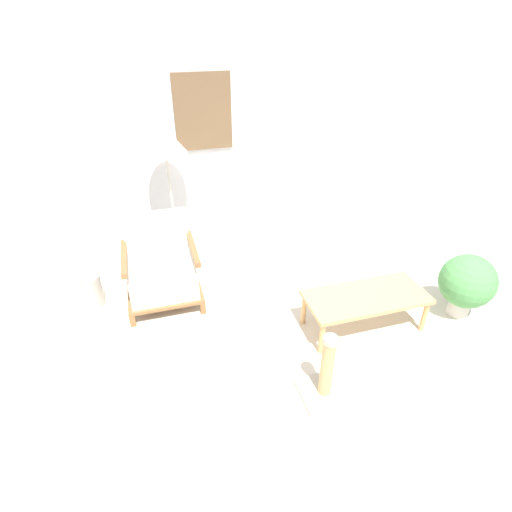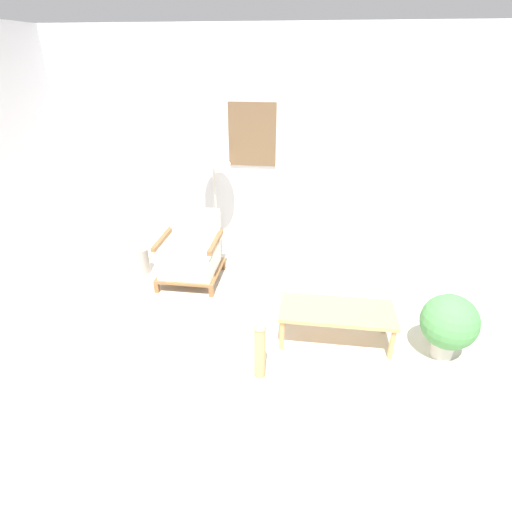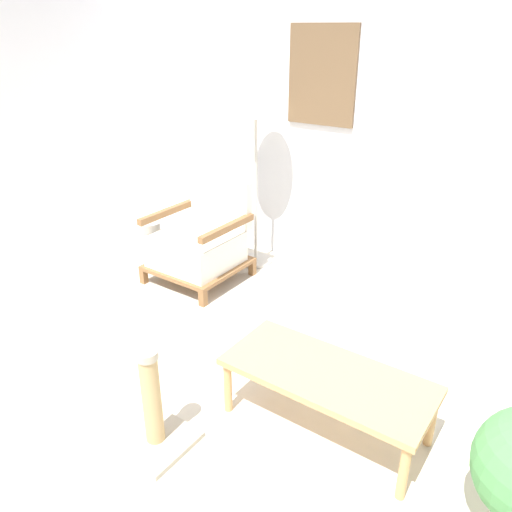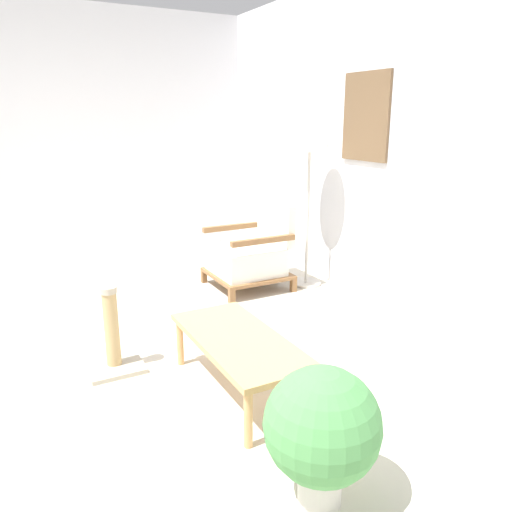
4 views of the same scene
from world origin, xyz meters
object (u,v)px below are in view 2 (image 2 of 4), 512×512
(floor_lamp, at_px, (213,160))
(coffee_table, at_px, (337,313))
(armchair, at_px, (191,255))
(vase, at_px, (141,260))
(scratching_post, at_px, (260,361))
(potted_plant, at_px, (449,323))

(floor_lamp, xyz_separation_m, coffee_table, (1.43, -1.42, -1.00))
(armchair, relative_size, coffee_table, 0.76)
(vase, relative_size, scratching_post, 0.57)
(armchair, distance_m, vase, 0.67)
(vase, bearing_deg, armchair, -6.51)
(coffee_table, relative_size, scratching_post, 1.88)
(floor_lamp, bearing_deg, coffee_table, -44.70)
(coffee_table, distance_m, vase, 2.49)
(floor_lamp, xyz_separation_m, potted_plant, (2.37, -1.51, -0.95))
(armchair, bearing_deg, coffee_table, -29.43)
(potted_plant, bearing_deg, floor_lamp, 147.51)
(coffee_table, height_order, potted_plant, potted_plant)
(potted_plant, xyz_separation_m, scratching_post, (-1.56, -0.49, -0.18))
(coffee_table, bearing_deg, armchair, 150.57)
(coffee_table, bearing_deg, vase, 156.47)
(armchair, distance_m, potted_plant, 2.76)
(floor_lamp, relative_size, scratching_post, 2.74)
(armchair, height_order, scratching_post, armchair)
(scratching_post, bearing_deg, potted_plant, 17.47)
(floor_lamp, bearing_deg, armchair, -111.60)
(floor_lamp, distance_m, potted_plant, 2.96)
(vase, bearing_deg, floor_lamp, 26.48)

